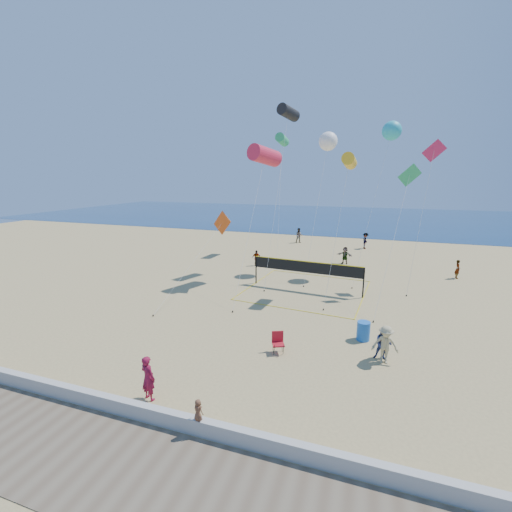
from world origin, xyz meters
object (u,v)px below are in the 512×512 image
(camp_chair, at_px, (278,341))
(trash_barrel, at_px, (363,331))
(woman, at_px, (148,378))
(volleyball_net, at_px, (307,270))

(camp_chair, relative_size, trash_barrel, 1.16)
(camp_chair, distance_m, trash_barrel, 4.76)
(woman, height_order, volleyball_net, volleyball_net)
(woman, relative_size, camp_chair, 1.55)
(camp_chair, relative_size, volleyball_net, 0.13)
(trash_barrel, distance_m, volleyball_net, 8.36)
(woman, distance_m, camp_chair, 6.36)
(camp_chair, bearing_deg, woman, -150.55)
(volleyball_net, bearing_deg, woman, -97.37)
(woman, bearing_deg, volleyball_net, -87.15)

